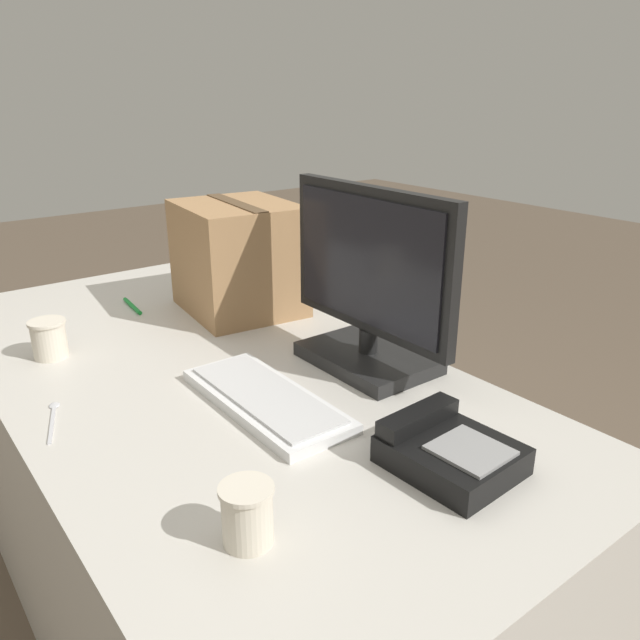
{
  "coord_description": "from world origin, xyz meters",
  "views": [
    {
      "loc": [
        1.22,
        -0.61,
        1.36
      ],
      "look_at": [
        0.23,
        0.15,
        0.89
      ],
      "focal_mm": 35.0,
      "sensor_mm": 36.0,
      "label": 1
    }
  ],
  "objects_px": {
    "paper_cup_left": "(49,339)",
    "paper_cup_right": "(247,514)",
    "monitor": "(369,291)",
    "cardboard_box": "(238,258)",
    "keyboard": "(265,399)",
    "desk_phone": "(448,451)",
    "pen_marker": "(132,306)",
    "spoon": "(53,416)"
  },
  "relations": [
    {
      "from": "paper_cup_left",
      "to": "pen_marker",
      "type": "distance_m",
      "value": 0.37
    },
    {
      "from": "paper_cup_left",
      "to": "spoon",
      "type": "distance_m",
      "value": 0.32
    },
    {
      "from": "desk_phone",
      "to": "paper_cup_right",
      "type": "xyz_separation_m",
      "value": [
        -0.05,
        -0.37,
        0.02
      ]
    },
    {
      "from": "keyboard",
      "to": "spoon",
      "type": "xyz_separation_m",
      "value": [
        -0.21,
        -0.36,
        -0.01
      ]
    },
    {
      "from": "keyboard",
      "to": "spoon",
      "type": "relative_size",
      "value": 2.56
    },
    {
      "from": "monitor",
      "to": "paper_cup_left",
      "type": "bearing_deg",
      "value": -130.73
    },
    {
      "from": "monitor",
      "to": "cardboard_box",
      "type": "bearing_deg",
      "value": -175.93
    },
    {
      "from": "cardboard_box",
      "to": "pen_marker",
      "type": "distance_m",
      "value": 0.36
    },
    {
      "from": "desk_phone",
      "to": "paper_cup_right",
      "type": "bearing_deg",
      "value": -99.95
    },
    {
      "from": "desk_phone",
      "to": "keyboard",
      "type": "bearing_deg",
      "value": -163.88
    },
    {
      "from": "pen_marker",
      "to": "spoon",
      "type": "bearing_deg",
      "value": -30.38
    },
    {
      "from": "cardboard_box",
      "to": "desk_phone",
      "type": "bearing_deg",
      "value": -8.17
    },
    {
      "from": "keyboard",
      "to": "paper_cup_right",
      "type": "xyz_separation_m",
      "value": [
        0.33,
        -0.24,
        0.03
      ]
    },
    {
      "from": "desk_phone",
      "to": "paper_cup_left",
      "type": "relative_size",
      "value": 2.33
    },
    {
      "from": "paper_cup_right",
      "to": "pen_marker",
      "type": "height_order",
      "value": "paper_cup_right"
    },
    {
      "from": "monitor",
      "to": "desk_phone",
      "type": "xyz_separation_m",
      "value": [
        0.4,
        -0.17,
        -0.15
      ]
    },
    {
      "from": "paper_cup_right",
      "to": "spoon",
      "type": "bearing_deg",
      "value": -167.54
    },
    {
      "from": "monitor",
      "to": "paper_cup_right",
      "type": "bearing_deg",
      "value": -56.89
    },
    {
      "from": "paper_cup_right",
      "to": "desk_phone",
      "type": "bearing_deg",
      "value": 83.0
    },
    {
      "from": "spoon",
      "to": "pen_marker",
      "type": "bearing_deg",
      "value": -16.51
    },
    {
      "from": "keyboard",
      "to": "paper_cup_left",
      "type": "xyz_separation_m",
      "value": [
        -0.52,
        -0.28,
        0.03
      ]
    },
    {
      "from": "desk_phone",
      "to": "spoon",
      "type": "distance_m",
      "value": 0.77
    },
    {
      "from": "paper_cup_left",
      "to": "pen_marker",
      "type": "relative_size",
      "value": 0.63
    },
    {
      "from": "desk_phone",
      "to": "cardboard_box",
      "type": "bearing_deg",
      "value": 168.88
    },
    {
      "from": "desk_phone",
      "to": "pen_marker",
      "type": "xyz_separation_m",
      "value": [
        -1.13,
        -0.12,
        -0.02
      ]
    },
    {
      "from": "keyboard",
      "to": "cardboard_box",
      "type": "height_order",
      "value": "cardboard_box"
    },
    {
      "from": "paper_cup_left",
      "to": "spoon",
      "type": "height_order",
      "value": "paper_cup_left"
    },
    {
      "from": "desk_phone",
      "to": "paper_cup_left",
      "type": "distance_m",
      "value": 0.99
    },
    {
      "from": "paper_cup_left",
      "to": "pen_marker",
      "type": "bearing_deg",
      "value": 127.36
    },
    {
      "from": "paper_cup_left",
      "to": "paper_cup_right",
      "type": "height_order",
      "value": "same"
    },
    {
      "from": "paper_cup_left",
      "to": "pen_marker",
      "type": "xyz_separation_m",
      "value": [
        -0.22,
        0.29,
        -0.04
      ]
    },
    {
      "from": "cardboard_box",
      "to": "spoon",
      "type": "bearing_deg",
      "value": -62.4
    },
    {
      "from": "desk_phone",
      "to": "pen_marker",
      "type": "height_order",
      "value": "desk_phone"
    },
    {
      "from": "paper_cup_right",
      "to": "cardboard_box",
      "type": "xyz_separation_m",
      "value": [
        -0.88,
        0.51,
        0.11
      ]
    },
    {
      "from": "desk_phone",
      "to": "spoon",
      "type": "bearing_deg",
      "value": -143.09
    },
    {
      "from": "paper_cup_right",
      "to": "pen_marker",
      "type": "relative_size",
      "value": 0.63
    },
    {
      "from": "keyboard",
      "to": "monitor",
      "type": "bearing_deg",
      "value": 94.7
    },
    {
      "from": "keyboard",
      "to": "paper_cup_left",
      "type": "relative_size",
      "value": 4.51
    },
    {
      "from": "paper_cup_left",
      "to": "cardboard_box",
      "type": "relative_size",
      "value": 0.25
    },
    {
      "from": "keyboard",
      "to": "pen_marker",
      "type": "height_order",
      "value": "keyboard"
    },
    {
      "from": "spoon",
      "to": "cardboard_box",
      "type": "xyz_separation_m",
      "value": [
        -0.33,
        0.63,
        0.15
      ]
    },
    {
      "from": "desk_phone",
      "to": "pen_marker",
      "type": "bearing_deg",
      "value": -176.94
    }
  ]
}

